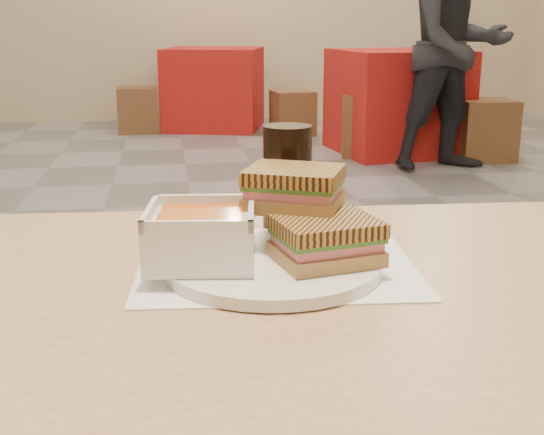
{
  "coord_description": "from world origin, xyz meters",
  "views": [
    {
      "loc": [
        -0.11,
        -2.83,
        1.05
      ],
      "look_at": [
        0.01,
        -2.0,
        0.82
      ],
      "focal_mm": 47.06,
      "sensor_mm": 36.0,
      "label": 1
    }
  ],
  "objects": [
    {
      "name": "panini_lower",
      "position": [
        0.07,
        -2.02,
        0.79
      ],
      "size": [
        0.14,
        0.12,
        0.05
      ],
      "color": "olive",
      "rests_on": "plate"
    },
    {
      "name": "cola_glass",
      "position": [
        0.06,
        -1.81,
        0.83
      ],
      "size": [
        0.07,
        0.07,
        0.15
      ],
      "color": "black",
      "rests_on": "main_table"
    },
    {
      "name": "patron_b",
      "position": [
        1.91,
        2.05,
        0.87
      ],
      "size": [
        0.98,
        0.83,
        1.75
      ],
      "color": "black",
      "rests_on": "ground"
    },
    {
      "name": "bg_chair_1r",
      "position": [
        2.31,
        2.37,
        0.23
      ],
      "size": [
        0.45,
        0.45,
        0.46
      ],
      "color": "brown",
      "rests_on": "ground"
    },
    {
      "name": "bg_chair_2r",
      "position": [
        1.05,
        3.8,
        0.2
      ],
      "size": [
        0.41,
        0.41,
        0.41
      ],
      "color": "brown",
      "rests_on": "ground"
    },
    {
      "name": "panini_upper",
      "position": [
        0.05,
        -1.95,
        0.84
      ],
      "size": [
        0.15,
        0.14,
        0.05
      ],
      "color": "olive",
      "rests_on": "panini_lower"
    },
    {
      "name": "bg_table_2",
      "position": [
        0.35,
        4.32,
        0.39
      ],
      "size": [
        1.08,
        1.08,
        0.79
      ],
      "color": "#AB0A0D",
      "rests_on": "ground"
    },
    {
      "name": "tray_liner",
      "position": [
        0.02,
        -1.98,
        0.75
      ],
      "size": [
        0.37,
        0.3,
        0.0
      ],
      "color": "white",
      "rests_on": "main_table"
    },
    {
      "name": "bg_chair_2l",
      "position": [
        -0.4,
        4.16,
        0.22
      ],
      "size": [
        0.39,
        0.39,
        0.43
      ],
      "color": "brown",
      "rests_on": "ground"
    },
    {
      "name": "main_table",
      "position": [
        0.01,
        -2.04,
        0.64
      ],
      "size": [
        1.24,
        0.76,
        0.75
      ],
      "color": "tan",
      "rests_on": "ground"
    },
    {
      "name": "bg_table_1",
      "position": [
        1.72,
        2.78,
        0.41
      ],
      "size": [
        1.04,
        1.04,
        0.82
      ],
      "color": "#AB0A0D",
      "rests_on": "ground"
    },
    {
      "name": "bg_chair_1l",
      "position": [
        1.48,
        2.69,
        0.24
      ],
      "size": [
        0.52,
        0.52,
        0.49
      ],
      "color": "brown",
      "rests_on": "ground"
    },
    {
      "name": "soup_bowl",
      "position": [
        -0.08,
        -2.0,
        0.8
      ],
      "size": [
        0.14,
        0.14,
        0.07
      ],
      "color": "white",
      "rests_on": "plate"
    },
    {
      "name": "plate",
      "position": [
        0.01,
        -2.0,
        0.76
      ],
      "size": [
        0.27,
        0.27,
        0.01
      ],
      "color": "white",
      "rests_on": "tray_liner"
    }
  ]
}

